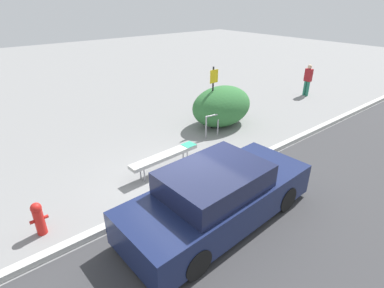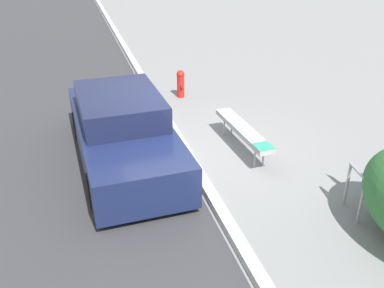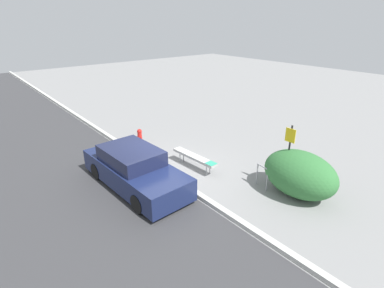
{
  "view_description": "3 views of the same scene",
  "coord_description": "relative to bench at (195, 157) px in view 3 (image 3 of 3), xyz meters",
  "views": [
    {
      "loc": [
        -3.95,
        -4.97,
        4.48
      ],
      "look_at": [
        0.63,
        0.65,
        0.9
      ],
      "focal_mm": 28.0,
      "sensor_mm": 36.0,
      "label": 1
    },
    {
      "loc": [
        7.55,
        -2.06,
        4.26
      ],
      "look_at": [
        0.6,
        -0.05,
        0.56
      ],
      "focal_mm": 40.0,
      "sensor_mm": 36.0,
      "label": 2
    },
    {
      "loc": [
        8.19,
        -5.52,
        5.45
      ],
      "look_at": [
        -0.49,
        1.57,
        0.74
      ],
      "focal_mm": 28.0,
      "sensor_mm": 36.0,
      "label": 3
    }
  ],
  "objects": [
    {
      "name": "ground_plane",
      "position": [
        -0.11,
        -1.21,
        -0.47
      ],
      "size": [
        60.0,
        60.0,
        0.0
      ],
      "primitive_type": "plane",
      "color": "gray"
    },
    {
      "name": "road_strip",
      "position": [
        -0.11,
        -6.36,
        -0.47
      ],
      "size": [
        60.0,
        10.0,
        0.01
      ],
      "color": "#38383A",
      "rests_on": "ground_plane"
    },
    {
      "name": "curb",
      "position": [
        -0.11,
        -1.21,
        -0.41
      ],
      "size": [
        60.0,
        0.2,
        0.13
      ],
      "color": "#B7B7B2",
      "rests_on": "ground_plane"
    },
    {
      "name": "bench",
      "position": [
        0.0,
        0.0,
        0.0
      ],
      "size": [
        2.19,
        0.46,
        0.54
      ],
      "rotation": [
        0.0,
        0.0,
        0.05
      ],
      "color": "#99999E",
      "rests_on": "ground_plane"
    },
    {
      "name": "bike_rack",
      "position": [
        2.6,
        0.87,
        0.03
      ],
      "size": [
        0.55,
        0.14,
        0.83
      ],
      "rotation": [
        0.0,
        0.0,
        -0.16
      ],
      "color": "#99999E",
      "rests_on": "ground_plane"
    },
    {
      "name": "sign_post",
      "position": [
        3.13,
        1.44,
        0.91
      ],
      "size": [
        0.36,
        0.08,
        2.3
      ],
      "color": "black",
      "rests_on": "ground_plane"
    },
    {
      "name": "fire_hydrant",
      "position": [
        -3.45,
        -0.45,
        -0.06
      ],
      "size": [
        0.36,
        0.22,
        0.77
      ],
      "color": "red",
      "rests_on": "ground_plane"
    },
    {
      "name": "shrub_hedge",
      "position": [
        3.63,
        1.46,
        0.28
      ],
      "size": [
        2.51,
        1.73,
        1.51
      ],
      "color": "#337038",
      "rests_on": "ground_plane"
    },
    {
      "name": "parked_car_near",
      "position": [
        -0.3,
        -2.46,
        0.16
      ],
      "size": [
        4.58,
        1.91,
        1.38
      ],
      "rotation": [
        0.0,
        0.0,
        0.04
      ],
      "color": "black",
      "rests_on": "ground_plane"
    }
  ]
}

